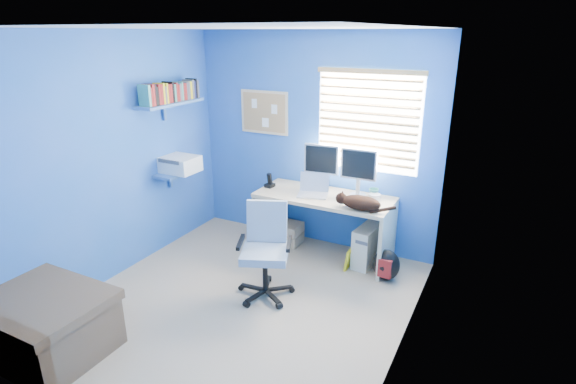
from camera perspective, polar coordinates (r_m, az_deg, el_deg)
The scene contains 23 objects.
floor at distance 4.50m, azimuth -5.64°, elevation -13.70°, with size 3.00×3.20×0.00m, color tan.
ceiling at distance 3.76m, azimuth -6.98°, elevation 20.01°, with size 3.00×3.20×0.00m, color white.
wall_back at distance 5.31m, azimuth 3.25°, elevation 6.37°, with size 3.00×0.01×2.50m, color blue.
wall_front at distance 2.86m, azimuth -24.11°, elevation -7.38°, with size 3.00×0.01×2.50m, color blue.
wall_left at distance 4.92m, azimuth -21.09°, elevation 3.98°, with size 0.01×3.20×2.50m, color blue.
wall_right at distance 3.41m, azimuth 15.40°, elevation -1.99°, with size 0.01×3.20×2.50m, color blue.
desk at distance 5.18m, azimuth 4.53°, elevation -4.30°, with size 1.53×0.65×0.74m, color tan.
laptop at distance 5.00m, azimuth 3.18°, elevation 0.74°, with size 0.33×0.26×0.22m, color silver.
monitor_left at distance 5.15m, azimuth 4.30°, elevation 3.15°, with size 0.40×0.12×0.54m, color silver.
monitor_right at distance 4.99m, azimuth 8.97°, elevation 2.43°, with size 0.40×0.12×0.54m, color silver.
phone at distance 5.28m, azimuth -2.34°, elevation 1.52°, with size 0.09×0.11×0.17m, color black.
mug at distance 5.05m, azimuth 10.83°, elevation -0.12°, with size 0.10×0.09×0.10m, color #338573.
cd_spindle at distance 4.97m, azimuth 10.92°, elevation -0.65°, with size 0.13×0.13×0.07m, color silver.
cat at distance 4.67m, azimuth 9.26°, elevation -1.36°, with size 0.41×0.22×0.15m, color black.
tower_pc at distance 5.11m, azimuth 10.01°, elevation -6.72°, with size 0.19×0.44×0.45m, color beige.
drawer_boxes at distance 5.55m, azimuth -0.15°, elevation -5.20°, with size 0.35×0.28×0.27m, color tan.
yellow_book at distance 5.02m, azimuth 7.71°, elevation -8.42°, with size 0.03×0.17×0.24m, color yellow.
backpack at distance 4.87m, azimuth 12.35°, elevation -9.00°, with size 0.29×0.22×0.34m, color black.
bed_corner at distance 4.27m, azimuth -28.81°, elevation -14.34°, with size 1.05×0.74×0.50m, color brown.
office_chair at distance 4.45m, azimuth -2.86°, elevation -8.87°, with size 0.70×0.70×0.92m.
window_blinds at distance 5.00m, azimuth 10.06°, elevation 8.78°, with size 1.15×0.05×1.10m.
corkboard at distance 5.53m, azimuth -3.04°, elevation 10.06°, with size 0.64×0.02×0.52m.
wall_shelves at distance 5.29m, azimuth -14.27°, elevation 7.78°, with size 0.42×0.90×1.05m.
Camera 1 is at (2.09, -3.13, 2.47)m, focal length 28.00 mm.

